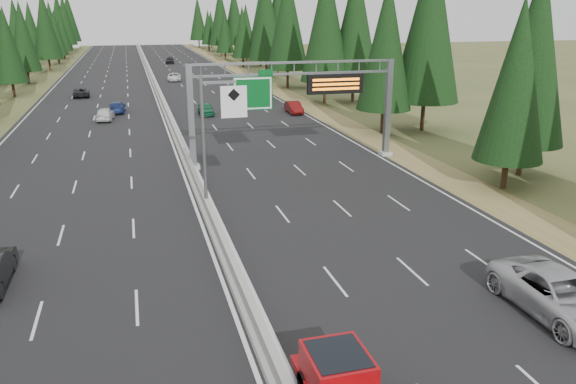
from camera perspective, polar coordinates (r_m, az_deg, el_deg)
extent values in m
cube|color=black|center=(87.35, -13.15, 9.87)|extent=(32.00, 260.00, 0.08)
cube|color=olive|center=(89.89, -1.57, 10.53)|extent=(3.60, 260.00, 0.06)
cube|color=#445126|center=(88.39, -24.86, 8.79)|extent=(3.60, 260.00, 0.06)
cube|color=gray|center=(87.33, -13.16, 9.99)|extent=(0.70, 260.00, 0.30)
cube|color=gray|center=(87.28, -13.17, 10.25)|extent=(0.30, 260.00, 0.60)
cube|color=slate|center=(42.39, -9.83, 7.45)|extent=(0.45, 0.45, 7.80)
cube|color=gray|center=(43.20, -9.57, 2.55)|extent=(0.90, 0.90, 0.30)
cube|color=slate|center=(46.67, 10.10, 8.37)|extent=(0.45, 0.45, 7.80)
cube|color=gray|center=(47.41, 9.86, 3.90)|extent=(0.90, 0.90, 0.30)
cube|color=slate|center=(43.38, 0.63, 13.03)|extent=(15.85, 0.35, 0.16)
cube|color=slate|center=(43.46, 0.62, 11.92)|extent=(15.85, 0.35, 0.16)
cube|color=#054C19|center=(42.59, -3.59, 9.97)|extent=(3.00, 0.10, 2.50)
cube|color=silver|center=(42.53, -3.57, 9.96)|extent=(2.85, 0.02, 2.35)
cube|color=#054C19|center=(42.63, -2.28, 12.03)|extent=(1.10, 0.10, 0.45)
cube|color=black|center=(44.28, 4.82, 10.89)|extent=(4.50, 0.40, 1.50)
cube|color=orange|center=(44.03, 4.93, 11.31)|extent=(3.80, 0.02, 0.18)
cube|color=orange|center=(44.07, 4.92, 10.86)|extent=(3.80, 0.02, 0.18)
cube|color=orange|center=(44.11, 4.90, 10.41)|extent=(3.80, 0.02, 0.18)
cylinder|color=slate|center=(32.59, -8.55, 4.60)|extent=(0.20, 0.20, 8.00)
cube|color=gray|center=(33.68, -8.25, -1.87)|extent=(0.50, 0.50, 0.20)
cube|color=slate|center=(32.10, -7.05, 10.99)|extent=(2.00, 0.15, 0.15)
cube|color=silver|center=(32.26, -5.52, 9.11)|extent=(1.50, 0.06, 1.80)
cylinder|color=black|center=(40.56, 21.15, 1.71)|extent=(0.40, 0.40, 2.01)
cone|color=black|center=(39.41, 22.17, 10.52)|extent=(4.52, 4.52, 10.56)
cylinder|color=black|center=(44.35, 22.53, 3.11)|extent=(0.40, 0.40, 2.39)
cone|color=black|center=(43.25, 23.72, 12.72)|extent=(5.38, 5.38, 12.55)
cylinder|color=black|center=(56.40, 9.57, 7.11)|extent=(0.40, 0.40, 2.37)
cone|color=black|center=(55.53, 9.97, 14.64)|extent=(5.33, 5.33, 12.44)
cylinder|color=black|center=(58.50, 13.52, 7.53)|extent=(0.40, 0.40, 2.94)
cone|color=black|center=(57.66, 14.21, 16.56)|extent=(6.62, 6.62, 15.46)
cylinder|color=black|center=(74.73, 3.75, 10.09)|extent=(0.40, 0.40, 2.85)
cone|color=black|center=(74.07, 3.90, 16.94)|extent=(6.42, 6.42, 14.98)
cylinder|color=black|center=(75.98, 6.60, 10.14)|extent=(0.40, 0.40, 2.85)
cone|color=black|center=(75.32, 6.85, 16.87)|extent=(6.42, 6.42, 14.97)
cylinder|color=black|center=(90.13, -0.04, 11.45)|extent=(0.40, 0.40, 2.86)
cone|color=black|center=(89.58, -0.04, 17.14)|extent=(6.44, 6.44, 15.03)
cylinder|color=black|center=(90.20, 2.94, 11.10)|extent=(0.40, 0.40, 1.84)
cone|color=black|center=(89.71, 3.00, 14.75)|extent=(4.13, 4.13, 9.65)
cylinder|color=black|center=(107.32, -2.21, 12.48)|extent=(0.40, 0.40, 2.95)
cone|color=black|center=(106.86, -2.27, 17.41)|extent=(6.64, 6.64, 15.48)
cylinder|color=black|center=(108.80, -1.02, 12.53)|extent=(0.40, 0.40, 2.82)
cone|color=black|center=(108.34, -1.04, 17.17)|extent=(6.34, 6.34, 14.79)
cylinder|color=black|center=(125.33, -4.57, 13.00)|extent=(0.40, 0.40, 2.05)
cone|color=black|center=(124.96, -4.65, 15.93)|extent=(4.61, 4.61, 10.76)
cylinder|color=black|center=(127.49, -2.79, 13.23)|extent=(0.40, 0.40, 2.57)
cone|color=black|center=(127.10, -2.84, 16.84)|extent=(5.78, 5.78, 13.48)
cylinder|color=black|center=(143.22, -6.37, 13.52)|extent=(0.40, 0.40, 1.92)
cone|color=black|center=(142.91, -6.46, 15.92)|extent=(4.33, 4.33, 10.09)
cylinder|color=black|center=(143.45, -4.23, 13.63)|extent=(0.40, 0.40, 2.16)
cone|color=black|center=(143.12, -4.29, 16.33)|extent=(4.86, 4.86, 11.34)
cylinder|color=black|center=(158.46, -6.77, 14.08)|extent=(0.40, 0.40, 2.87)
cone|color=black|center=(158.15, -6.89, 17.33)|extent=(6.47, 6.47, 15.09)
cylinder|color=black|center=(160.86, -5.39, 14.18)|extent=(0.40, 0.40, 2.89)
cone|color=black|center=(160.55, -5.49, 17.40)|extent=(6.50, 6.50, 15.16)
cylinder|color=black|center=(179.67, -8.03, 14.31)|extent=(0.40, 0.40, 1.95)
cone|color=black|center=(179.42, -8.12, 16.26)|extent=(4.40, 4.40, 10.26)
cylinder|color=black|center=(178.14, -7.10, 14.30)|extent=(0.40, 0.40, 1.84)
cone|color=black|center=(177.90, -7.17, 16.15)|extent=(4.15, 4.15, 9.67)
cylinder|color=black|center=(194.50, -9.02, 14.62)|extent=(0.40, 0.40, 2.61)
cone|color=black|center=(194.25, -9.14, 17.02)|extent=(5.87, 5.87, 13.70)
cylinder|color=black|center=(196.32, -7.76, 14.60)|extent=(0.40, 0.40, 1.90)
cone|color=black|center=(196.09, -7.83, 16.33)|extent=(4.27, 4.27, 9.97)
cylinder|color=black|center=(89.19, -26.11, 9.32)|extent=(0.40, 0.40, 1.98)
cone|color=black|center=(88.68, -26.66, 13.25)|extent=(4.45, 4.45, 10.38)
cylinder|color=black|center=(104.63, -24.88, 10.52)|extent=(0.40, 0.40, 2.13)
cone|color=black|center=(104.18, -25.37, 14.13)|extent=(4.78, 4.78, 11.16)
cylinder|color=black|center=(105.71, -26.96, 10.45)|extent=(0.40, 0.40, 2.65)
cylinder|color=black|center=(125.47, -23.05, 11.79)|extent=(0.40, 0.40, 2.50)
cone|color=black|center=(125.08, -23.50, 15.34)|extent=(5.64, 5.64, 13.15)
cylinder|color=black|center=(124.23, -25.47, 11.38)|extent=(0.40, 0.40, 2.26)
cone|color=black|center=(123.85, -25.91, 14.61)|extent=(5.07, 5.07, 11.84)
cylinder|color=black|center=(143.05, -22.26, 12.34)|extent=(0.40, 0.40, 1.92)
cone|color=black|center=(142.73, -22.55, 14.72)|extent=(4.32, 4.32, 10.07)
cylinder|color=black|center=(143.30, -24.33, 12.16)|extent=(0.40, 0.40, 2.21)
cone|color=black|center=(142.97, -24.69, 14.90)|extent=(4.98, 4.98, 11.61)
cylinder|color=black|center=(157.57, -21.76, 12.79)|extent=(0.40, 0.40, 1.95)
cone|color=black|center=(157.28, -22.02, 14.99)|extent=(4.39, 4.39, 10.25)
cylinder|color=black|center=(157.83, -23.22, 12.67)|extent=(0.40, 0.40, 2.17)
cone|color=black|center=(157.53, -23.52, 15.11)|extent=(4.88, 4.88, 11.39)
cylinder|color=black|center=(176.28, -21.47, 13.33)|extent=(0.40, 0.40, 2.59)
cone|color=black|center=(176.00, -21.78, 15.95)|extent=(5.82, 5.82, 13.59)
cylinder|color=black|center=(175.43, -22.69, 13.13)|extent=(0.40, 0.40, 2.31)
cone|color=black|center=(175.16, -22.98, 15.48)|extent=(5.21, 5.21, 12.15)
cylinder|color=black|center=(192.65, -21.10, 13.68)|extent=(0.40, 0.40, 2.74)
cone|color=black|center=(192.39, -21.39, 16.21)|extent=(6.16, 6.16, 14.37)
cylinder|color=black|center=(194.37, -22.01, 13.60)|extent=(0.40, 0.40, 2.74)
cone|color=black|center=(194.11, -22.31, 16.11)|extent=(6.16, 6.16, 14.37)
imported|color=#AFAFB4|center=(24.56, 25.90, -9.37)|extent=(2.89, 6.22, 1.72)
cylinder|color=black|center=(18.36, 1.71, -18.82)|extent=(0.29, 0.76, 0.76)
cylinder|color=black|center=(18.82, 6.68, -17.92)|extent=(0.29, 0.76, 0.76)
cube|color=#A1090E|center=(17.60, 5.06, -17.47)|extent=(1.81, 2.10, 1.05)
cube|color=black|center=(17.44, 5.08, -16.71)|extent=(1.62, 1.81, 0.52)
imported|color=#17653D|center=(66.07, -8.36, 8.35)|extent=(1.69, 4.06, 1.37)
imported|color=#630F0E|center=(66.47, 0.61, 8.59)|extent=(1.59, 4.19, 1.36)
imported|color=black|center=(78.27, -2.53, 9.97)|extent=(1.94, 4.67, 1.35)
imported|color=silver|center=(100.76, -11.48, 11.38)|extent=(2.65, 4.95, 1.32)
imported|color=black|center=(135.70, -11.92, 12.98)|extent=(2.19, 4.74, 1.57)
imported|color=navy|center=(69.91, -16.96, 8.25)|extent=(2.02, 4.55, 1.30)
imported|color=silver|center=(65.09, -18.10, 7.55)|extent=(2.08, 4.34, 1.43)
imported|color=black|center=(84.78, -20.27, 9.49)|extent=(2.44, 4.84, 1.31)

